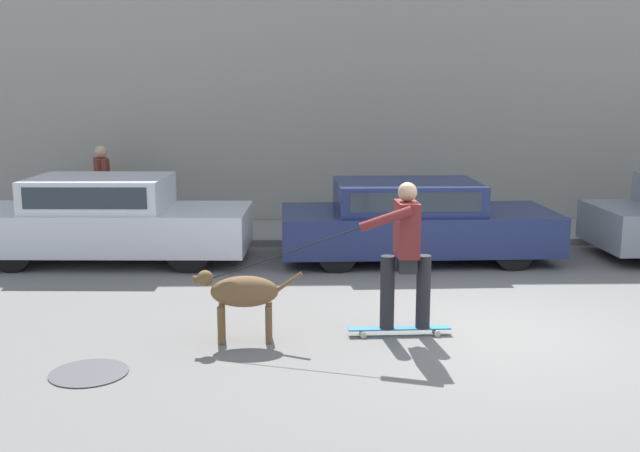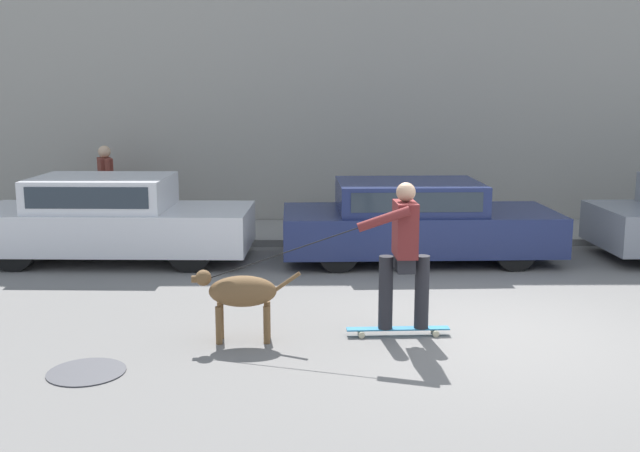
% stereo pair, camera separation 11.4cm
% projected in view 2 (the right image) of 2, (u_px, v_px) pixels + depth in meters
% --- Properties ---
extents(ground_plane, '(36.00, 36.00, 0.00)m').
position_uv_depth(ground_plane, '(487.00, 332.00, 8.33)').
color(ground_plane, slate).
extents(back_wall, '(32.00, 0.30, 5.77)m').
position_uv_depth(back_wall, '(413.00, 77.00, 14.44)').
color(back_wall, '#9E998E').
rests_on(back_wall, ground_plane).
extents(sidewalk_curb, '(30.00, 1.99, 0.12)m').
position_uv_depth(sidewalk_curb, '(418.00, 232.00, 13.81)').
color(sidewalk_curb, gray).
rests_on(sidewalk_curb, ground_plane).
extents(parked_car_0, '(4.29, 1.83, 1.33)m').
position_uv_depth(parked_car_0, '(112.00, 220.00, 11.72)').
color(parked_car_0, black).
rests_on(parked_car_0, ground_plane).
extents(parked_car_1, '(4.30, 1.92, 1.24)m').
position_uv_depth(parked_car_1, '(416.00, 222.00, 11.77)').
color(parked_car_1, black).
rests_on(parked_car_1, ground_plane).
extents(dog, '(1.16, 0.35, 0.79)m').
position_uv_depth(dog, '(241.00, 293.00, 7.96)').
color(dog, brown).
rests_on(dog, ground_plane).
extents(skateboarder, '(2.67, 0.64, 1.70)m').
position_uv_depth(skateboarder, '(403.00, 250.00, 8.06)').
color(skateboarder, beige).
rests_on(skateboarder, ground_plane).
extents(pedestrian_with_bag, '(0.41, 0.70, 1.52)m').
position_uv_depth(pedestrian_with_bag, '(106.00, 183.00, 13.84)').
color(pedestrian_with_bag, brown).
rests_on(pedestrian_with_bag, sidewalk_curb).
extents(manhole_cover, '(0.75, 0.75, 0.01)m').
position_uv_depth(manhole_cover, '(87.00, 372.00, 7.16)').
color(manhole_cover, '#38383D').
rests_on(manhole_cover, ground_plane).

